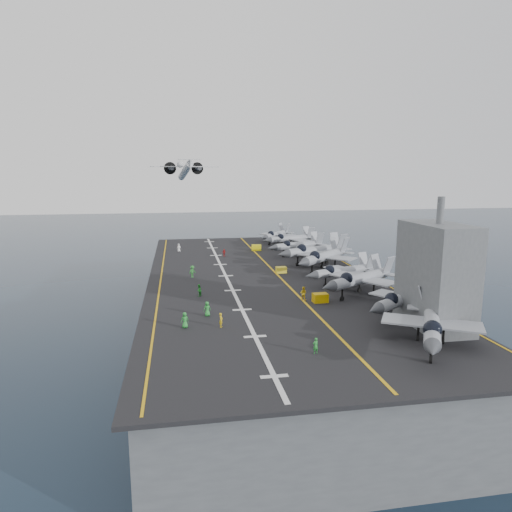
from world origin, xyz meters
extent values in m
plane|color=#142135|center=(0.00, 0.00, 0.00)|extent=(500.00, 500.00, 0.00)
cube|color=#56595E|center=(0.00, 0.00, 5.00)|extent=(36.00, 90.00, 10.00)
cube|color=black|center=(0.00, 0.00, 10.20)|extent=(38.00, 92.00, 0.40)
cube|color=gold|center=(3.00, 0.00, 10.42)|extent=(0.35, 90.00, 0.02)
cube|color=silver|center=(-6.00, 0.00, 10.42)|extent=(0.50, 90.00, 0.02)
cube|color=gold|center=(-17.00, 0.00, 10.42)|extent=(0.25, 90.00, 0.02)
cube|color=gold|center=(18.50, 0.00, 10.42)|extent=(0.25, 90.00, 0.02)
imported|color=#268C33|center=(-13.48, -25.75, 11.32)|extent=(1.25, 0.98, 1.84)
imported|color=gold|center=(-9.34, -26.25, 11.25)|extent=(0.98, 1.19, 1.70)
imported|color=#1C8E24|center=(-11.21, -12.40, 11.29)|extent=(1.15, 1.27, 1.77)
imported|color=#277D2B|center=(-11.70, -0.04, 11.41)|extent=(1.46, 1.36, 2.03)
imported|color=#B21919|center=(-4.37, 18.56, 11.20)|extent=(1.12, 0.93, 1.60)
imported|color=white|center=(-13.81, 26.29, 11.31)|extent=(1.27, 1.03, 1.83)
imported|color=#268C33|center=(-0.91, -35.65, 11.22)|extent=(1.14, 0.93, 1.64)
imported|color=yellow|center=(3.11, -16.87, 11.37)|extent=(1.40, 1.29, 1.94)
imported|color=#268C33|center=(-10.64, -21.79, 11.32)|extent=(1.25, 0.98, 1.84)
camera|label=1|loc=(-13.97, -76.59, 28.05)|focal=32.00mm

